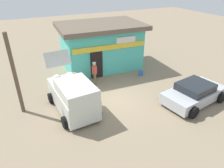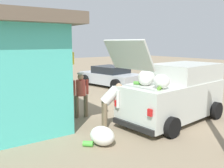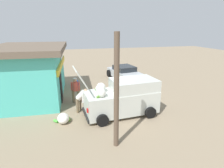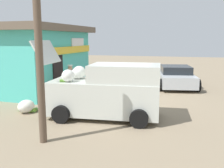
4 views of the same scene
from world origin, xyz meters
name	(u,v)px [view 2 (image 2 of 4)]	position (x,y,z in m)	size (l,w,h in m)	color
ground_plane	(126,105)	(0.00, 0.00, 0.00)	(60.00, 60.00, 0.00)	gray
delivery_van	(175,93)	(-2.56, -0.03, 0.96)	(2.30, 4.45, 2.75)	silver
parked_sedan	(111,76)	(4.13, -2.26, 0.60)	(4.16, 2.72, 1.24)	#B2B7BC
vendor_standing	(81,92)	(-0.36, 2.40, 0.92)	(0.41, 0.56, 1.62)	#726047
customer_bending	(110,101)	(-1.79, 2.17, 0.85)	(0.67, 0.72, 1.40)	#726047
unloaded_banana_pile	(102,136)	(-2.79, 3.16, 0.23)	(0.77, 0.85, 0.49)	silver
paint_bucket	(48,94)	(3.28, 2.18, 0.21)	(0.34, 0.34, 0.41)	blue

